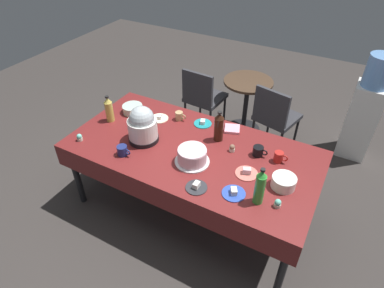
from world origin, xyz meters
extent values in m
plane|color=#383330|center=(0.00, 0.00, 0.00)|extent=(9.00, 9.00, 0.00)
cube|color=maroon|center=(0.00, 0.00, 0.73)|extent=(2.20, 1.10, 0.04)
cylinder|color=black|center=(-1.02, -0.47, 0.35)|extent=(0.06, 0.06, 0.71)
cylinder|color=black|center=(1.02, -0.47, 0.35)|extent=(0.06, 0.06, 0.71)
cylinder|color=black|center=(-1.02, 0.47, 0.35)|extent=(0.06, 0.06, 0.71)
cylinder|color=black|center=(1.02, 0.47, 0.35)|extent=(0.06, 0.06, 0.71)
cube|color=maroon|center=(0.00, -0.55, 0.62)|extent=(2.20, 0.01, 0.18)
cube|color=maroon|center=(0.00, 0.55, 0.62)|extent=(2.20, 0.01, 0.18)
cylinder|color=silver|center=(0.09, -0.16, 0.76)|extent=(0.29, 0.29, 0.01)
cylinder|color=beige|center=(0.09, -0.16, 0.82)|extent=(0.24, 0.24, 0.11)
cylinder|color=silver|center=(0.09, -0.16, 0.88)|extent=(0.24, 0.24, 0.01)
cylinder|color=black|center=(-0.44, -0.10, 0.77)|extent=(0.27, 0.27, 0.04)
cylinder|color=white|center=(-0.44, -0.10, 0.88)|extent=(0.26, 0.26, 0.17)
sphere|color=#B2BCC1|center=(-0.44, -0.10, 0.98)|extent=(0.22, 0.22, 0.22)
cylinder|color=#B2C6BC|center=(-0.81, 0.23, 0.79)|extent=(0.20, 0.20, 0.08)
cylinder|color=silver|center=(0.83, -0.07, 0.80)|extent=(0.19, 0.19, 0.09)
cylinder|color=teal|center=(-0.09, 0.39, 0.75)|extent=(0.17, 0.17, 0.01)
cube|color=white|center=(-0.09, 0.39, 0.78)|extent=(0.06, 0.07, 0.03)
cylinder|color=#E07266|center=(0.54, -0.07, 0.75)|extent=(0.18, 0.18, 0.01)
cube|color=beige|center=(0.54, -0.07, 0.78)|extent=(0.08, 0.06, 0.05)
cylinder|color=beige|center=(-0.51, 0.26, 0.75)|extent=(0.18, 0.18, 0.01)
cube|color=white|center=(-0.51, 0.26, 0.77)|extent=(0.06, 0.07, 0.03)
cylinder|color=#2D4CB2|center=(0.53, -0.32, 0.75)|extent=(0.18, 0.18, 0.01)
cube|color=white|center=(0.53, -0.32, 0.78)|extent=(0.07, 0.08, 0.04)
cylinder|color=#2D2D33|center=(0.26, -0.40, 0.75)|extent=(0.17, 0.17, 0.01)
cube|color=white|center=(0.26, -0.40, 0.78)|extent=(0.04, 0.06, 0.04)
cylinder|color=beige|center=(0.85, -0.29, 0.77)|extent=(0.05, 0.05, 0.03)
sphere|color=#6BC6B2|center=(0.85, -0.29, 0.79)|extent=(0.05, 0.05, 0.05)
cylinder|color=beige|center=(-0.95, -0.38, 0.77)|extent=(0.05, 0.05, 0.03)
sphere|color=#6BC6B2|center=(-0.95, -0.38, 0.79)|extent=(0.05, 0.05, 0.05)
cylinder|color=beige|center=(0.32, 0.14, 0.77)|extent=(0.05, 0.05, 0.03)
sphere|color=brown|center=(0.32, 0.14, 0.79)|extent=(0.05, 0.05, 0.05)
cylinder|color=green|center=(0.71, -0.31, 0.87)|extent=(0.07, 0.07, 0.25)
cone|color=green|center=(0.71, -0.31, 1.02)|extent=(0.07, 0.07, 0.05)
cylinder|color=black|center=(0.71, -0.31, 1.06)|extent=(0.03, 0.03, 0.02)
cylinder|color=gold|center=(-0.91, 0.01, 0.85)|extent=(0.08, 0.08, 0.20)
cone|color=gold|center=(-0.91, 0.01, 0.98)|extent=(0.07, 0.07, 0.05)
cylinder|color=black|center=(-0.91, 0.01, 1.01)|extent=(0.03, 0.03, 0.02)
cylinder|color=#33190F|center=(0.14, 0.23, 0.86)|extent=(0.08, 0.08, 0.23)
cone|color=#33190F|center=(0.14, 0.23, 1.00)|extent=(0.08, 0.08, 0.05)
cylinder|color=black|center=(0.14, 0.23, 1.04)|extent=(0.04, 0.04, 0.02)
cylinder|color=tan|center=(-0.33, 0.34, 0.79)|extent=(0.07, 0.07, 0.08)
torus|color=tan|center=(-0.28, 0.34, 0.80)|extent=(0.05, 0.01, 0.05)
cylinder|color=#B2231E|center=(0.71, 0.20, 0.80)|extent=(0.08, 0.08, 0.09)
torus|color=#B2231E|center=(0.76, 0.20, 0.80)|extent=(0.06, 0.01, 0.06)
cylinder|color=navy|center=(-0.48, -0.36, 0.79)|extent=(0.09, 0.09, 0.09)
torus|color=navy|center=(-0.42, -0.36, 0.80)|extent=(0.06, 0.01, 0.06)
cylinder|color=black|center=(0.53, 0.19, 0.79)|extent=(0.09, 0.09, 0.09)
torus|color=black|center=(0.59, 0.19, 0.80)|extent=(0.05, 0.01, 0.05)
cube|color=pink|center=(0.20, 0.43, 0.76)|extent=(0.18, 0.18, 0.02)
cube|color=#333338|center=(-0.55, 1.36, 0.42)|extent=(0.47, 0.47, 0.05)
cube|color=#333338|center=(-0.56, 1.16, 0.65)|extent=(0.42, 0.07, 0.40)
cylinder|color=black|center=(-0.35, 1.54, 0.20)|extent=(0.03, 0.03, 0.40)
cylinder|color=black|center=(-0.73, 1.57, 0.20)|extent=(0.03, 0.03, 0.40)
cylinder|color=black|center=(-0.37, 1.16, 0.20)|extent=(0.03, 0.03, 0.40)
cylinder|color=black|center=(-0.75, 1.19, 0.20)|extent=(0.03, 0.03, 0.40)
cube|color=#333338|center=(0.40, 1.36, 0.42)|extent=(0.53, 0.53, 0.05)
cube|color=#333338|center=(0.35, 1.17, 0.65)|extent=(0.42, 0.14, 0.40)
cylinder|color=black|center=(0.63, 1.50, 0.20)|extent=(0.04, 0.04, 0.40)
cylinder|color=black|center=(0.26, 1.59, 0.20)|extent=(0.04, 0.04, 0.40)
cylinder|color=black|center=(0.54, 1.13, 0.20)|extent=(0.04, 0.04, 0.40)
cylinder|color=black|center=(0.17, 1.22, 0.20)|extent=(0.04, 0.04, 0.40)
cylinder|color=#473323|center=(-0.05, 1.51, 0.70)|extent=(0.60, 0.60, 0.03)
cylinder|color=black|center=(-0.05, 1.51, 0.35)|extent=(0.06, 0.06, 0.67)
cylinder|color=black|center=(-0.05, 1.51, 0.01)|extent=(0.44, 0.44, 0.02)
cube|color=silver|center=(1.27, 1.69, 0.45)|extent=(0.32, 0.32, 0.90)
cylinder|color=#6699D8|center=(1.27, 1.69, 1.07)|extent=(0.28, 0.28, 0.34)
camera|label=1|loc=(1.07, -1.96, 2.54)|focal=30.60mm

